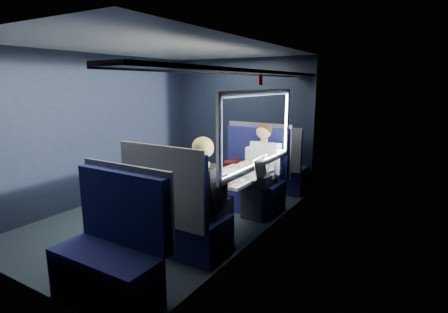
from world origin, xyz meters
The scene contains 13 objects.
ground centered at (0.00, 0.00, -0.01)m, with size 2.80×4.20×0.01m, color black.
room_shell centered at (0.02, 0.00, 1.48)m, with size 3.00×4.40×2.40m.
table centered at (1.03, 0.00, 0.66)m, with size 0.62×1.00×0.74m.
seat_bay_near centered at (0.84, 0.87, 0.42)m, with size 1.04×0.62×1.26m.
seat_bay_far centered at (0.85, -0.87, 0.41)m, with size 1.04×0.62×1.26m.
seat_row_front centered at (0.85, 1.80, 0.41)m, with size 1.04×0.51×1.16m.
seat_row_back centered at (0.85, -1.80, 0.41)m, with size 1.04×0.51×1.16m.
man centered at (1.10, 0.70, 0.72)m, with size 0.53×0.56×1.32m.
woman centered at (1.10, -0.71, 0.73)m, with size 0.53×0.56×1.32m.
papers centered at (1.09, 0.12, 0.74)m, with size 0.48×0.69×0.01m, color white.
laptop centered at (1.34, 0.00, 0.81)m, with size 0.27×0.35×0.25m.
bottle_small centered at (1.33, 0.33, 0.84)m, with size 0.07×0.07×0.23m.
cup centered at (1.29, 0.44, 0.78)m, with size 0.07×0.07×0.09m, color white.
Camera 1 is at (3.10, -3.67, 1.85)m, focal length 28.00 mm.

